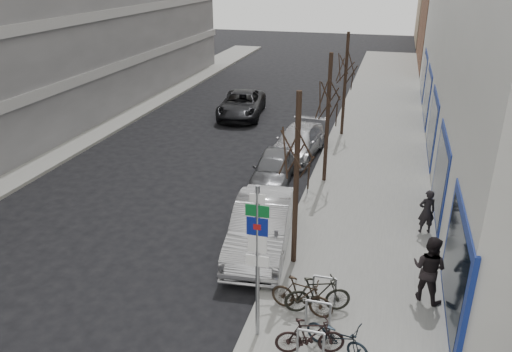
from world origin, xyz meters
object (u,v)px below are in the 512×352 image
Objects in this scene: tree_near at (298,140)px; bike_mid_inner at (318,294)px; bike_near_right at (310,336)px; parked_car_front at (261,227)px; bike_mid_curb at (338,334)px; bike_far_inner at (302,296)px; meter_back at (328,133)px; highway_sign_pole at (257,255)px; tree_far at (347,60)px; bike_rack at (318,312)px; pedestrian_near at (427,211)px; parked_car_mid at (273,168)px; pedestrian_far at (429,268)px; lane_car at (242,104)px; meter_mid at (308,176)px; parked_car_back at (298,142)px; meter_front at (276,245)px; tree_mid at (329,88)px.

bike_mid_inner is (1.08, -2.22, -3.42)m from tree_near.
parked_car_front is at bearing 12.18° from bike_near_right.
bike_near_right is at bearing 131.68° from bike_mid_curb.
tree_near is 3.17× the size of bike_far_inner.
meter_back is at bearing 79.39° from parked_car_front.
highway_sign_pole is at bearing 61.94° from bike_near_right.
bike_mid_inner is at bearing -85.93° from tree_far.
pedestrian_near reaches higher than bike_rack.
meter_back is 14.40m from bike_near_right.
pedestrian_far is (5.96, -6.85, 0.45)m from parked_car_mid.
bike_near_right is at bearing -76.28° from lane_car.
tree_near is (0.20, 3.51, 1.65)m from highway_sign_pole.
meter_back is 4.83m from parked_car_mid.
parked_car_front reaches higher than meter_mid.
pedestrian_near is (4.41, -7.53, 0.02)m from meter_back.
parked_car_front is at bearing -99.93° from meter_mid.
bike_mid_inner is at bearing -74.74° from lane_car.
tree_far reaches higher than bike_mid_curb.
bike_far_inner is at bearing 40.86° from pedestrian_near.
pedestrian_far is at bearing -53.77° from meter_mid.
parked_car_front is at bearing 6.45° from pedestrian_near.
lane_car is (-5.15, 14.66, -0.09)m from parked_car_front.
tree_near is 16.92m from lane_car.
meter_mid is 7.47m from bike_far_inner.
meter_back is at bearing 43.77° from parked_car_back.
meter_front is 0.25× the size of parked_car_front.
meter_mid is 0.73× the size of bike_far_inner.
meter_back is at bearing 96.42° from tree_mid.
pedestrian_near is at bearing -48.22° from bike_mid_inner.
lane_car is at bearing 110.48° from meter_front.
tree_near is at bearing 48.01° from meter_front.
highway_sign_pole is 8.65m from meter_mid.
bike_rack is 0.41× the size of tree_far.
bike_mid_curb is (1.97, -0.07, -1.80)m from highway_sign_pole.
parked_car_mid is at bearing 101.34° from highway_sign_pole.
bike_far_inner is 0.89× the size of pedestrian_far.
pedestrian_near reaches higher than lane_car.
pedestrian_near is at bearing -43.64° from parked_car_back.
parked_car_mid is at bearing 93.30° from parked_car_front.
highway_sign_pole is 2.54m from bike_mid_inner.
tree_mid is at bearing -9.39° from bike_near_right.
meter_mid is at bearing -27.83° from pedestrian_far.
bike_near_right is 0.35× the size of parked_car_back.
tree_near reaches higher than parked_car_mid.
tree_mid reaches higher than bike_rack.
meter_back reaches higher than bike_near_right.
meter_back reaches higher than bike_far_inner.
meter_mid is at bearing -42.46° from pedestrian_near.
highway_sign_pole reaches higher than parked_car_front.
meter_front reaches higher than bike_far_inner.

